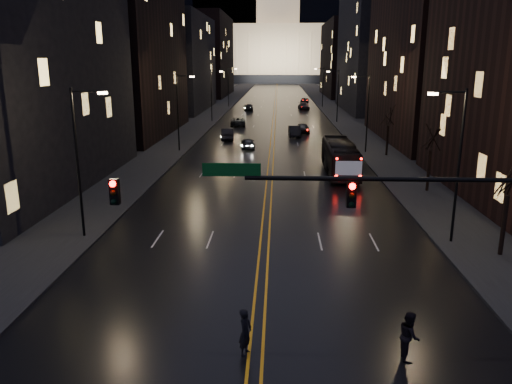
# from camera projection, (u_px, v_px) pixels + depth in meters

# --- Properties ---
(ground) EXTENTS (900.00, 900.00, 0.00)m
(ground) POSITION_uv_depth(u_px,v_px,m) (258.00, 326.00, 20.26)
(ground) COLOR black
(ground) RESTS_ON ground
(road) EXTENTS (20.00, 320.00, 0.02)m
(road) POSITION_uv_depth(u_px,v_px,m) (276.00, 98.00, 145.87)
(road) COLOR black
(road) RESTS_ON ground
(sidewalk_left) EXTENTS (8.00, 320.00, 0.16)m
(sidewalk_left) POSITION_uv_depth(u_px,v_px,m) (228.00, 98.00, 146.45)
(sidewalk_left) COLOR black
(sidewalk_left) RESTS_ON ground
(sidewalk_right) EXTENTS (8.00, 320.00, 0.16)m
(sidewalk_right) POSITION_uv_depth(u_px,v_px,m) (324.00, 98.00, 145.25)
(sidewalk_right) COLOR black
(sidewalk_right) RESTS_ON ground
(center_line) EXTENTS (0.62, 320.00, 0.01)m
(center_line) POSITION_uv_depth(u_px,v_px,m) (276.00, 98.00, 145.86)
(center_line) COLOR orange
(center_line) RESTS_ON road
(building_left_near) EXTENTS (12.00, 28.00, 22.00)m
(building_left_near) POSITION_uv_depth(u_px,v_px,m) (6.00, 54.00, 39.62)
(building_left_near) COLOR black
(building_left_near) RESTS_ON ground
(building_left_mid) EXTENTS (12.00, 30.00, 28.00)m
(building_left_mid) POSITION_uv_depth(u_px,v_px,m) (124.00, 35.00, 69.78)
(building_left_mid) COLOR black
(building_left_mid) RESTS_ON ground
(building_left_far) EXTENTS (12.00, 34.00, 20.00)m
(building_left_far) POSITION_uv_depth(u_px,v_px,m) (178.00, 63.00, 107.51)
(building_left_far) COLOR black
(building_left_far) RESTS_ON ground
(building_left_dist) EXTENTS (12.00, 40.00, 24.00)m
(building_left_dist) POSITION_uv_depth(u_px,v_px,m) (208.00, 56.00, 153.38)
(building_left_dist) COLOR black
(building_left_dist) RESTS_ON ground
(building_right_mid) EXTENTS (12.00, 34.00, 26.00)m
(building_right_mid) POSITION_uv_depth(u_px,v_px,m) (375.00, 49.00, 104.95)
(building_right_mid) COLOR black
(building_right_mid) RESTS_ON ground
(building_right_dist) EXTENTS (12.00, 40.00, 22.00)m
(building_right_dist) POSITION_uv_depth(u_px,v_px,m) (345.00, 59.00, 151.83)
(building_right_dist) COLOR black
(building_right_dist) RESTS_ON ground
(capitol) EXTENTS (90.00, 50.00, 58.50)m
(capitol) POSITION_uv_depth(u_px,v_px,m) (278.00, 48.00, 257.45)
(capitol) COLOR black
(capitol) RESTS_ON ground
(traffic_signal) EXTENTS (17.29, 0.45, 7.00)m
(traffic_signal) POSITION_uv_depth(u_px,v_px,m) (415.00, 208.00, 18.71)
(traffic_signal) COLOR black
(traffic_signal) RESTS_ON ground
(streetlamp_right_near) EXTENTS (2.13, 0.25, 9.00)m
(streetlamp_right_near) POSITION_uv_depth(u_px,v_px,m) (456.00, 159.00, 28.17)
(streetlamp_right_near) COLOR black
(streetlamp_right_near) RESTS_ON ground
(streetlamp_left_near) EXTENTS (2.13, 0.25, 9.00)m
(streetlamp_left_near) POSITION_uv_depth(u_px,v_px,m) (80.00, 156.00, 29.10)
(streetlamp_left_near) COLOR black
(streetlamp_left_near) RESTS_ON ground
(streetlamp_right_mid) EXTENTS (2.13, 0.25, 9.00)m
(streetlamp_right_mid) POSITION_uv_depth(u_px,v_px,m) (366.00, 109.00, 57.16)
(streetlamp_right_mid) COLOR black
(streetlamp_right_mid) RESTS_ON ground
(streetlamp_left_mid) EXTENTS (2.13, 0.25, 9.00)m
(streetlamp_left_mid) POSITION_uv_depth(u_px,v_px,m) (179.00, 109.00, 58.08)
(streetlamp_left_mid) COLOR black
(streetlamp_left_mid) RESTS_ON ground
(streetlamp_right_far) EXTENTS (2.13, 0.25, 9.00)m
(streetlamp_right_far) POSITION_uv_depth(u_px,v_px,m) (337.00, 93.00, 86.14)
(streetlamp_right_far) COLOR black
(streetlamp_right_far) RESTS_ON ground
(streetlamp_left_far) EXTENTS (2.13, 0.25, 9.00)m
(streetlamp_left_far) POSITION_uv_depth(u_px,v_px,m) (212.00, 93.00, 87.07)
(streetlamp_left_far) COLOR black
(streetlamp_left_far) RESTS_ON ground
(streetlamp_right_dist) EXTENTS (2.13, 0.25, 9.00)m
(streetlamp_right_dist) POSITION_uv_depth(u_px,v_px,m) (322.00, 85.00, 115.13)
(streetlamp_right_dist) COLOR black
(streetlamp_right_dist) RESTS_ON ground
(streetlamp_left_dist) EXTENTS (2.13, 0.25, 9.00)m
(streetlamp_left_dist) POSITION_uv_depth(u_px,v_px,m) (229.00, 85.00, 116.05)
(streetlamp_left_dist) COLOR black
(streetlamp_left_dist) RESTS_ON ground
(tree_right_near) EXTENTS (2.40, 2.40, 6.65)m
(tree_right_near) POSITION_uv_depth(u_px,v_px,m) (510.00, 177.00, 26.29)
(tree_right_near) COLOR black
(tree_right_near) RESTS_ON ground
(tree_right_mid) EXTENTS (2.40, 2.40, 6.65)m
(tree_right_mid) POSITION_uv_depth(u_px,v_px,m) (432.00, 138.00, 39.81)
(tree_right_mid) COLOR black
(tree_right_mid) RESTS_ON ground
(tree_right_far) EXTENTS (2.40, 2.40, 6.65)m
(tree_right_far) POSITION_uv_depth(u_px,v_px,m) (389.00, 116.00, 55.27)
(tree_right_far) COLOR black
(tree_right_far) RESTS_ON ground
(bus) EXTENTS (2.68, 11.18, 3.11)m
(bus) POSITION_uv_depth(u_px,v_px,m) (340.00, 158.00, 47.38)
(bus) COLOR black
(bus) RESTS_ON ground
(oncoming_car_a) EXTENTS (2.00, 4.12, 1.36)m
(oncoming_car_a) POSITION_uv_depth(u_px,v_px,m) (248.00, 143.00, 61.29)
(oncoming_car_a) COLOR black
(oncoming_car_a) RESTS_ON ground
(oncoming_car_b) EXTENTS (2.07, 4.87, 1.56)m
(oncoming_car_b) POSITION_uv_depth(u_px,v_px,m) (227.00, 134.00, 68.38)
(oncoming_car_b) COLOR black
(oncoming_car_b) RESTS_ON ground
(oncoming_car_c) EXTENTS (2.86, 5.45, 1.47)m
(oncoming_car_c) POSITION_uv_depth(u_px,v_px,m) (238.00, 122.00, 82.70)
(oncoming_car_c) COLOR black
(oncoming_car_c) RESTS_ON ground
(oncoming_car_d) EXTENTS (2.46, 5.06, 1.42)m
(oncoming_car_d) POSITION_uv_depth(u_px,v_px,m) (248.00, 107.00, 108.90)
(oncoming_car_d) COLOR black
(oncoming_car_d) RESTS_ON ground
(receding_car_a) EXTENTS (1.80, 4.67, 1.52)m
(receding_car_a) POSITION_uv_depth(u_px,v_px,m) (295.00, 131.00, 71.03)
(receding_car_a) COLOR black
(receding_car_a) RESTS_ON ground
(receding_car_b) EXTENTS (1.93, 4.42, 1.48)m
(receding_car_b) POSITION_uv_depth(u_px,v_px,m) (303.00, 128.00, 74.44)
(receding_car_b) COLOR black
(receding_car_b) RESTS_ON ground
(receding_car_c) EXTENTS (2.57, 5.37, 1.51)m
(receding_car_c) POSITION_uv_depth(u_px,v_px,m) (304.00, 106.00, 110.22)
(receding_car_c) COLOR black
(receding_car_c) RESTS_ON ground
(receding_car_d) EXTENTS (2.46, 4.58, 1.22)m
(receding_car_d) POSITION_uv_depth(u_px,v_px,m) (305.00, 100.00, 129.37)
(receding_car_d) COLOR black
(receding_car_d) RESTS_ON ground
(pedestrian_a) EXTENTS (0.62, 0.76, 1.80)m
(pedestrian_a) POSITION_uv_depth(u_px,v_px,m) (245.00, 332.00, 18.12)
(pedestrian_a) COLOR black
(pedestrian_a) RESTS_ON ground
(pedestrian_b) EXTENTS (0.54, 0.92, 1.83)m
(pedestrian_b) POSITION_uv_depth(u_px,v_px,m) (409.00, 335.00, 17.86)
(pedestrian_b) COLOR black
(pedestrian_b) RESTS_ON ground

